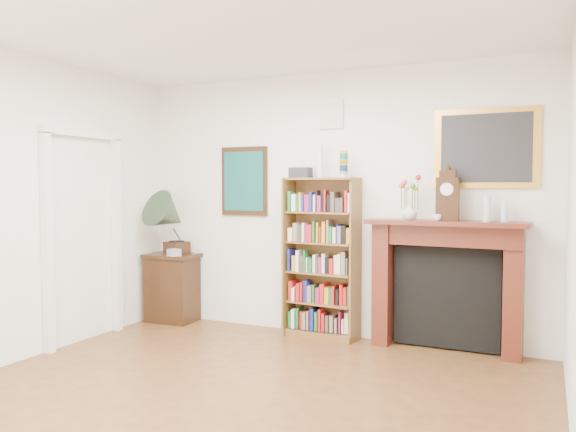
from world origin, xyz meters
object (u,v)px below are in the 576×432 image
(bookshelf, at_px, (321,249))
(fireplace, at_px, (446,273))
(mantel_clock, at_px, (448,197))
(bottle_right, at_px, (504,211))
(flower_vase, at_px, (409,212))
(teacup, at_px, (437,217))
(cd_stack, at_px, (174,253))
(gramophone, at_px, (170,218))
(bottle_left, at_px, (487,208))
(side_cabinet, at_px, (172,288))

(bookshelf, relative_size, fireplace, 1.28)
(mantel_clock, relative_size, bottle_right, 2.37)
(bookshelf, height_order, flower_vase, bookshelf)
(fireplace, xyz_separation_m, teacup, (-0.07, -0.13, 0.55))
(cd_stack, bearing_deg, gramophone, 143.79)
(fireplace, relative_size, gramophone, 2.01)
(flower_vase, bearing_deg, gramophone, -177.60)
(bottle_left, bearing_deg, bottle_right, -2.80)
(teacup, distance_m, bottle_right, 0.60)
(fireplace, xyz_separation_m, bottle_right, (0.52, -0.05, 0.61))
(bottle_left, bearing_deg, teacup, -168.24)
(flower_vase, distance_m, bottle_right, 0.86)
(flower_vase, relative_size, bottle_left, 0.67)
(mantel_clock, xyz_separation_m, bottle_left, (0.35, 0.03, -0.11))
(bookshelf, relative_size, bottle_right, 9.68)
(gramophone, relative_size, flower_vase, 4.72)
(bookshelf, height_order, side_cabinet, bookshelf)
(side_cabinet, relative_size, mantel_clock, 1.69)
(bottle_left, distance_m, bottle_right, 0.15)
(bookshelf, relative_size, teacup, 24.06)
(bookshelf, xyz_separation_m, fireplace, (1.27, 0.05, -0.18))
(gramophone, bearing_deg, fireplace, 17.80)
(bookshelf, bearing_deg, fireplace, 7.66)
(side_cabinet, distance_m, bottle_right, 3.77)
(flower_vase, xyz_separation_m, bottle_left, (0.71, 0.04, 0.04))
(teacup, height_order, bottle_left, bottle_left)
(gramophone, height_order, teacup, gramophone)
(side_cabinet, bearing_deg, mantel_clock, -1.90)
(bookshelf, xyz_separation_m, bottle_right, (1.79, 0.00, 0.43))
(mantel_clock, bearing_deg, flower_vase, -177.62)
(side_cabinet, distance_m, flower_vase, 2.94)
(bookshelf, xyz_separation_m, teacup, (1.20, -0.08, 0.36))
(gramophone, distance_m, teacup, 3.03)
(fireplace, distance_m, cd_stack, 2.99)
(cd_stack, xyz_separation_m, flower_vase, (2.64, 0.20, 0.51))
(flower_vase, xyz_separation_m, bottle_right, (0.86, 0.04, 0.02))
(teacup, bearing_deg, bottle_left, 11.76)
(flower_vase, distance_m, teacup, 0.28)
(fireplace, bearing_deg, side_cabinet, -175.23)
(fireplace, distance_m, mantel_clock, 0.75)
(mantel_clock, bearing_deg, teacup, -144.25)
(side_cabinet, xyz_separation_m, mantel_clock, (3.14, 0.05, 1.10))
(side_cabinet, relative_size, bottle_left, 3.33)
(fireplace, xyz_separation_m, bottle_left, (0.37, -0.04, 0.63))
(bookshelf, bearing_deg, teacup, 1.69)
(flower_vase, bearing_deg, bookshelf, 178.07)
(fireplace, bearing_deg, bookshelf, -175.27)
(cd_stack, bearing_deg, bookshelf, 7.78)
(flower_vase, height_order, bottle_left, bottle_left)
(teacup, bearing_deg, bookshelf, 176.25)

